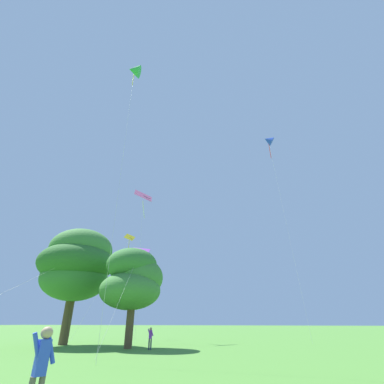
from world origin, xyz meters
TOP-DOWN VIEW (x-y plane):
  - kite_pink_low at (-17.14, 27.94)m, footprint 4.01×6.33m
  - kite_purple_streamer at (-12.29, 18.12)m, footprint 1.90×6.90m
  - kite_yellow_diamond at (-21.28, 32.54)m, footprint 1.81×8.69m
  - kite_green_small at (-13.27, 15.57)m, footprint 4.19×6.37m
  - kite_orange_box at (-18.82, 18.55)m, footprint 1.91×11.96m
  - kite_blue_delta at (-0.00, 32.67)m, footprint 1.99×6.59m
  - person_with_spool at (-6.39, 2.44)m, footprint 0.33×0.51m
  - person_child_small at (-10.72, 17.88)m, footprint 0.46×0.19m
  - tree_right_cluster at (-19.32, 19.77)m, footprint 6.82×6.82m
  - tree_left_oak at (-12.80, 18.59)m, footprint 4.81×4.84m

SIDE VIEW (x-z plane):
  - person_child_small at x=-10.72m, z-range 0.14..1.57m
  - person_with_spool at x=-6.39m, z-range 0.17..1.84m
  - tree_left_oak at x=-12.80m, z-range 1.18..8.66m
  - kite_purple_streamer at x=-12.29m, z-range 2.78..10.36m
  - tree_right_cluster at x=-19.32m, z-range 1.65..11.71m
  - kite_orange_box at x=-18.82m, z-range 3.12..10.74m
  - kite_yellow_diamond at x=-21.28m, z-range 5.41..19.11m
  - kite_pink_low at x=-17.14m, z-range 7.36..25.47m
  - kite_green_small at x=-13.27m, z-range 12.38..38.77m
  - kite_blue_delta at x=0.00m, z-range 12.58..39.60m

